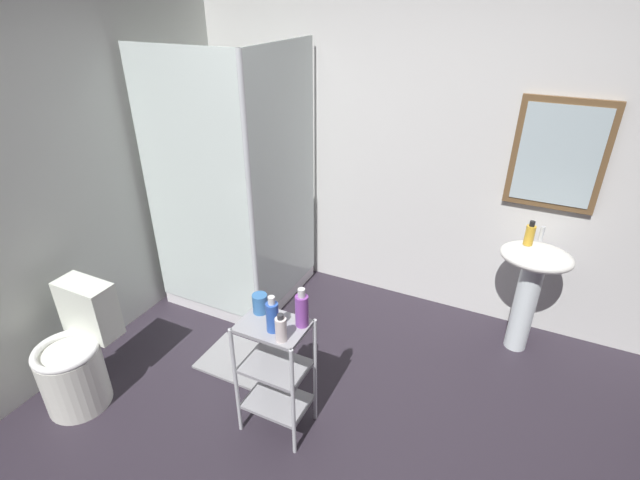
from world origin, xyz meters
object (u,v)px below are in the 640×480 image
(hand_soap_bottle, at_px, (530,234))
(shampoo_bottle_blue, at_px, (272,316))
(pedestal_sink, at_px, (531,278))
(bath_mat, at_px, (245,362))
(shower_stall, at_px, (243,248))
(lotion_bottle_white, at_px, (281,329))
(toilet, at_px, (77,358))
(conditioner_bottle_purple, at_px, (302,310))
(storage_cart, at_px, (275,368))
(rinse_cup, at_px, (260,303))

(hand_soap_bottle, relative_size, shampoo_bottle_blue, 0.80)
(pedestal_sink, height_order, bath_mat, pedestal_sink)
(shower_stall, distance_m, shampoo_bottle_blue, 1.46)
(lotion_bottle_white, distance_m, shampoo_bottle_blue, 0.09)
(toilet, distance_m, bath_mat, 1.04)
(conditioner_bottle_purple, height_order, bath_mat, conditioner_bottle_purple)
(toilet, bearing_deg, storage_cart, 15.94)
(toilet, relative_size, bath_mat, 1.27)
(shower_stall, xyz_separation_m, pedestal_sink, (2.10, 0.33, 0.12))
(shower_stall, bearing_deg, pedestal_sink, 8.84)
(shower_stall, xyz_separation_m, storage_cart, (0.91, -1.02, -0.03))
(lotion_bottle_white, bearing_deg, shower_stall, 132.28)
(lotion_bottle_white, bearing_deg, rinse_cup, 145.08)
(toilet, bearing_deg, rinse_cup, 20.73)
(hand_soap_bottle, xyz_separation_m, bath_mat, (-1.59, -1.03, -0.87))
(shower_stall, relative_size, lotion_bottle_white, 12.66)
(storage_cart, relative_size, lotion_bottle_white, 4.68)
(toilet, height_order, rinse_cup, rinse_cup)
(pedestal_sink, bearing_deg, storage_cart, -131.48)
(pedestal_sink, distance_m, conditioner_bottle_purple, 1.68)
(shower_stall, bearing_deg, lotion_bottle_white, -47.72)
(storage_cart, bearing_deg, toilet, -164.06)
(hand_soap_bottle, bearing_deg, lotion_bottle_white, -125.01)
(shampoo_bottle_blue, xyz_separation_m, rinse_cup, (-0.14, 0.10, -0.04))
(rinse_cup, height_order, bath_mat, rinse_cup)
(bath_mat, bearing_deg, shampoo_bottle_blue, -37.52)
(lotion_bottle_white, bearing_deg, conditioner_bottle_purple, 76.66)
(toilet, relative_size, conditioner_bottle_purple, 3.40)
(shower_stall, bearing_deg, storage_cart, -48.45)
(rinse_cup, bearing_deg, storage_cart, -29.70)
(conditioner_bottle_purple, bearing_deg, shower_stall, 137.53)
(shampoo_bottle_blue, xyz_separation_m, bath_mat, (-0.49, 0.38, -0.82))
(storage_cart, xyz_separation_m, hand_soap_bottle, (1.12, 1.37, 0.45))
(toilet, xyz_separation_m, lotion_bottle_white, (1.30, 0.26, 0.50))
(hand_soap_bottle, bearing_deg, pedestal_sink, -17.39)
(storage_cart, bearing_deg, conditioner_bottle_purple, 25.89)
(pedestal_sink, height_order, storage_cart, pedestal_sink)
(storage_cart, distance_m, hand_soap_bottle, 1.83)
(hand_soap_bottle, distance_m, conditioner_bottle_purple, 1.63)
(toilet, relative_size, shampoo_bottle_blue, 3.66)
(storage_cart, relative_size, bath_mat, 1.23)
(storage_cart, relative_size, conditioner_bottle_purple, 3.31)
(hand_soap_bottle, bearing_deg, shampoo_bottle_blue, -127.92)
(shower_stall, relative_size, rinse_cup, 18.20)
(toilet, bearing_deg, conditioner_bottle_purple, 17.02)
(toilet, bearing_deg, lotion_bottle_white, 11.15)
(hand_soap_bottle, bearing_deg, rinse_cup, -133.53)
(lotion_bottle_white, bearing_deg, storage_cart, 139.79)
(shower_stall, distance_m, hand_soap_bottle, 2.10)
(bath_mat, bearing_deg, toilet, -136.90)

